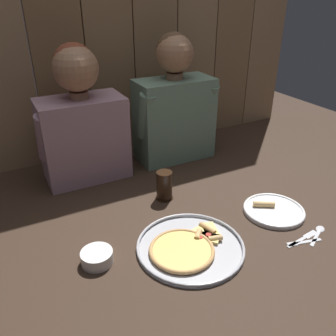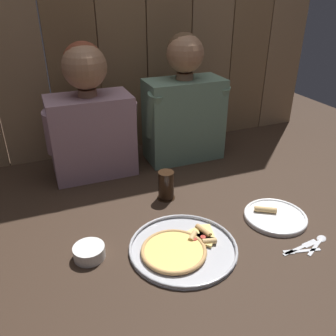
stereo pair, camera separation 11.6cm
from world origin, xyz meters
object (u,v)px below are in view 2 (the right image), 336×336
(dinner_plate, at_px, (275,216))
(diner_left, at_px, (90,117))
(dipping_bowl, at_px, (89,251))
(diner_right, at_px, (184,105))
(pizza_tray, at_px, (181,248))
(drinking_glass, at_px, (167,185))

(dinner_plate, relative_size, diner_left, 0.40)
(dipping_bowl, height_order, diner_right, diner_right)
(dinner_plate, xyz_separation_m, dipping_bowl, (-0.70, 0.05, 0.01))
(pizza_tray, relative_size, dipping_bowl, 3.56)
(dinner_plate, bearing_deg, diner_left, 131.74)
(dipping_bowl, bearing_deg, diner_right, 44.42)
(pizza_tray, bearing_deg, dinner_plate, 4.65)
(dipping_bowl, bearing_deg, drinking_glass, 33.50)
(diner_left, height_order, diner_right, diner_right)
(drinking_glass, distance_m, diner_right, 0.46)
(dinner_plate, distance_m, diner_right, 0.69)
(drinking_glass, bearing_deg, dipping_bowl, -146.50)
(dinner_plate, distance_m, drinking_glass, 0.44)
(drinking_glass, height_order, dipping_bowl, drinking_glass)
(drinking_glass, distance_m, dipping_bowl, 0.45)
(diner_left, xyz_separation_m, diner_right, (0.46, -0.00, 0.00))
(pizza_tray, bearing_deg, drinking_glass, 76.87)
(dinner_plate, relative_size, drinking_glass, 1.93)
(dinner_plate, xyz_separation_m, diner_left, (-0.56, 0.63, 0.27))
(pizza_tray, distance_m, diner_left, 0.73)
(pizza_tray, xyz_separation_m, diner_right, (0.30, 0.66, 0.27))
(drinking_glass, bearing_deg, dinner_plate, -41.30)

